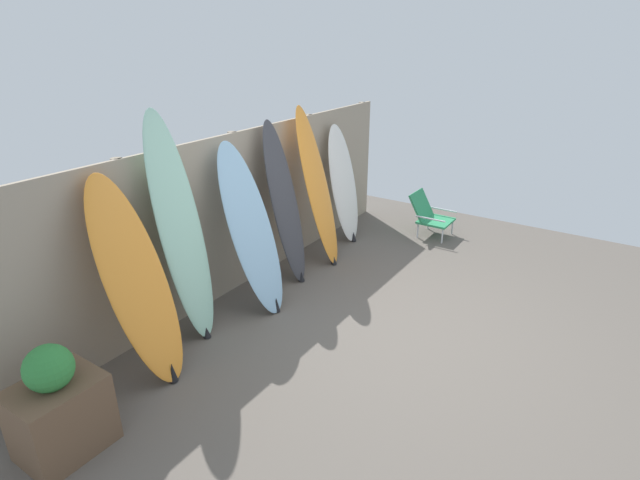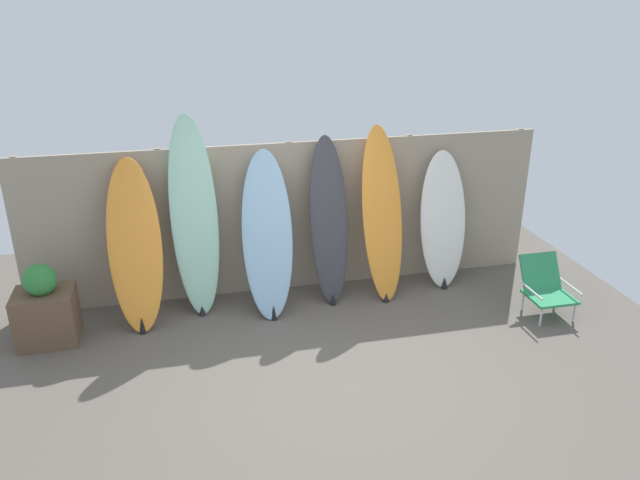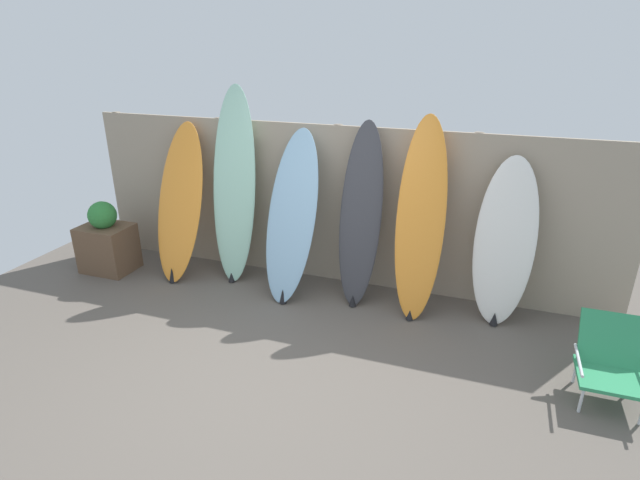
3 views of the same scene
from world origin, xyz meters
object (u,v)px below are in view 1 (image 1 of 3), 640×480
at_px(surfboard_orange_4, 318,188).
at_px(planter_box, 59,409).
at_px(surfboard_seafoam_1, 181,231).
at_px(surfboard_white_5, 344,185).
at_px(beach_chair, 429,214).
at_px(surfboard_skyblue_2, 252,231).
at_px(surfboard_orange_0, 137,283).
at_px(surfboard_charcoal_3, 285,204).

relative_size(surfboard_orange_4, planter_box, 2.29).
distance_m(surfboard_seafoam_1, surfboard_white_5, 2.93).
bearing_deg(beach_chair, surfboard_white_5, 133.33).
relative_size(surfboard_skyblue_2, beach_chair, 2.86).
relative_size(surfboard_white_5, beach_chair, 2.63).
bearing_deg(surfboard_seafoam_1, beach_chair, -14.52).
distance_m(surfboard_orange_0, surfboard_charcoal_3, 2.14).
bearing_deg(surfboard_white_5, surfboard_seafoam_1, 179.80).
relative_size(surfboard_charcoal_3, surfboard_white_5, 1.16).
height_order(surfboard_orange_4, planter_box, surfboard_orange_4).
bearing_deg(beach_chair, surfboard_orange_4, 154.41).
bearing_deg(surfboard_charcoal_3, planter_box, -174.05).
relative_size(surfboard_charcoal_3, surfboard_orange_4, 0.96).
relative_size(surfboard_skyblue_2, surfboard_charcoal_3, 0.94).
distance_m(surfboard_orange_0, beach_chair, 4.52).
relative_size(surfboard_orange_0, beach_chair, 2.84).
distance_m(surfboard_white_5, beach_chair, 1.38).
height_order(surfboard_charcoal_3, surfboard_white_5, surfboard_charcoal_3).
xyz_separation_m(beach_chair, planter_box, (-5.34, 0.59, 0.04)).
xyz_separation_m(surfboard_seafoam_1, surfboard_charcoal_3, (1.49, -0.07, -0.15)).
bearing_deg(surfboard_orange_0, beach_chair, -10.65).
bearing_deg(surfboard_seafoam_1, surfboard_charcoal_3, -2.61).
bearing_deg(surfboard_charcoal_3, beach_chair, -21.75).
relative_size(surfboard_orange_4, beach_chair, 3.19).
xyz_separation_m(surfboard_charcoal_3, surfboard_orange_4, (0.62, -0.04, 0.04)).
height_order(surfboard_seafoam_1, beach_chair, surfboard_seafoam_1).
height_order(surfboard_orange_0, surfboard_orange_4, surfboard_orange_4).
bearing_deg(surfboard_orange_0, surfboard_orange_4, 0.72).
xyz_separation_m(surfboard_seafoam_1, planter_box, (-1.57, -0.39, -0.73)).
distance_m(surfboard_orange_4, surfboard_white_5, 0.83).
bearing_deg(surfboard_skyblue_2, surfboard_white_5, 4.55).
distance_m(surfboard_charcoal_3, planter_box, 3.13).
distance_m(surfboard_orange_0, surfboard_seafoam_1, 0.69).
relative_size(surfboard_orange_0, surfboard_charcoal_3, 0.93).
height_order(surfboard_skyblue_2, planter_box, surfboard_skyblue_2).
distance_m(surfboard_seafoam_1, surfboard_skyblue_2, 0.82).
height_order(surfboard_orange_0, surfboard_white_5, surfboard_orange_0).
bearing_deg(surfboard_white_5, surfboard_skyblue_2, -175.45).
bearing_deg(surfboard_seafoam_1, surfboard_skyblue_2, -13.31).
bearing_deg(beach_chair, planter_box, 175.65).
distance_m(surfboard_orange_0, planter_box, 1.09).
bearing_deg(surfboard_orange_0, planter_box, -165.49).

